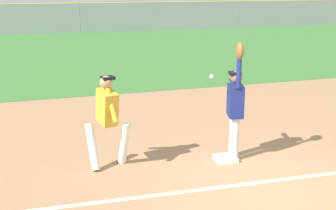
{
  "coord_description": "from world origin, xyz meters",
  "views": [
    {
      "loc": [
        -3.58,
        -5.85,
        3.28
      ],
      "look_at": [
        -1.11,
        1.9,
        1.05
      ],
      "focal_mm": 47.51,
      "sensor_mm": 36.0,
      "label": 1
    }
  ],
  "objects_px": {
    "parked_car_silver": "(60,19)",
    "fielder": "(235,103)",
    "baseball": "(212,76)",
    "parked_car_tan": "(118,18)",
    "first_base": "(226,158)",
    "runner": "(107,115)"
  },
  "relations": [
    {
      "from": "fielder",
      "to": "parked_car_silver",
      "type": "xyz_separation_m",
      "value": [
        -1.09,
        28.15,
        -0.45
      ]
    },
    {
      "from": "runner",
      "to": "parked_car_tan",
      "type": "bearing_deg",
      "value": 66.14
    },
    {
      "from": "baseball",
      "to": "parked_car_silver",
      "type": "xyz_separation_m",
      "value": [
        -0.59,
        28.13,
        -0.97
      ]
    },
    {
      "from": "parked_car_silver",
      "to": "parked_car_tan",
      "type": "relative_size",
      "value": 0.99
    },
    {
      "from": "first_base",
      "to": "fielder",
      "type": "bearing_deg",
      "value": 17.08
    },
    {
      "from": "parked_car_tan",
      "to": "parked_car_silver",
      "type": "bearing_deg",
      "value": 178.29
    },
    {
      "from": "parked_car_silver",
      "to": "baseball",
      "type": "bearing_deg",
      "value": -84.93
    },
    {
      "from": "first_base",
      "to": "parked_car_silver",
      "type": "relative_size",
      "value": 0.08
    },
    {
      "from": "fielder",
      "to": "runner",
      "type": "relative_size",
      "value": 1.33
    },
    {
      "from": "runner",
      "to": "parked_car_tan",
      "type": "xyz_separation_m",
      "value": [
        5.69,
        27.27,
        -0.32
      ]
    },
    {
      "from": "baseball",
      "to": "parked_car_tan",
      "type": "xyz_separation_m",
      "value": [
        3.81,
        27.57,
        -0.97
      ]
    },
    {
      "from": "first_base",
      "to": "fielder",
      "type": "relative_size",
      "value": 0.17
    },
    {
      "from": "first_base",
      "to": "baseball",
      "type": "relative_size",
      "value": 5.14
    },
    {
      "from": "runner",
      "to": "fielder",
      "type": "bearing_deg",
      "value": -19.5
    },
    {
      "from": "first_base",
      "to": "fielder",
      "type": "distance_m",
      "value": 1.1
    },
    {
      "from": "first_base",
      "to": "baseball",
      "type": "distance_m",
      "value": 1.64
    },
    {
      "from": "baseball",
      "to": "parked_car_tan",
      "type": "height_order",
      "value": "baseball"
    },
    {
      "from": "runner",
      "to": "parked_car_silver",
      "type": "height_order",
      "value": "runner"
    },
    {
      "from": "runner",
      "to": "baseball",
      "type": "height_order",
      "value": "runner"
    },
    {
      "from": "parked_car_silver",
      "to": "fielder",
      "type": "bearing_deg",
      "value": -83.92
    },
    {
      "from": "runner",
      "to": "baseball",
      "type": "bearing_deg",
      "value": -20.93
    },
    {
      "from": "first_base",
      "to": "parked_car_tan",
      "type": "height_order",
      "value": "parked_car_tan"
    }
  ]
}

